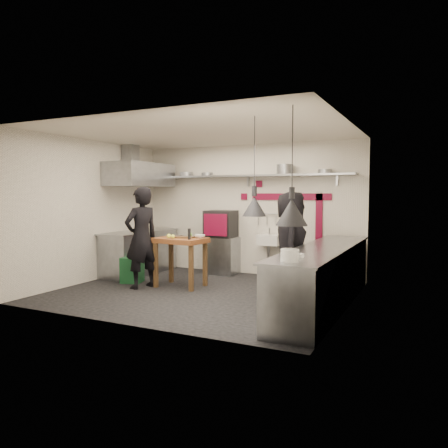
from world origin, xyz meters
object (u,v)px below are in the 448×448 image
at_px(green_bin, 132,270).
at_px(oven_stand, 223,255).
at_px(prep_table, 181,262).
at_px(chef_right, 291,245).
at_px(combi_oven, 221,224).
at_px(chef_left, 141,238).

bearing_deg(green_bin, oven_stand, 53.85).
bearing_deg(prep_table, chef_right, 8.23).
bearing_deg(green_bin, combi_oven, 54.31).
bearing_deg(prep_table, chef_left, -140.91).
distance_m(combi_oven, chef_left, 2.05).
bearing_deg(oven_stand, combi_oven, -152.62).
height_order(oven_stand, prep_table, prep_table).
bearing_deg(combi_oven, prep_table, -95.62).
bearing_deg(chef_right, prep_table, 74.00).
bearing_deg(combi_oven, chef_left, -111.86).
distance_m(oven_stand, prep_table, 1.55).
relative_size(combi_oven, green_bin, 1.21).
height_order(green_bin, chef_right, chef_right).
bearing_deg(chef_left, chef_right, 120.79).
distance_m(oven_stand, chef_left, 2.14).
bearing_deg(combi_oven, chef_right, -37.42).
relative_size(chef_left, chef_right, 1.05).
bearing_deg(prep_table, combi_oven, 91.87).
relative_size(oven_stand, green_bin, 1.60).
relative_size(oven_stand, chef_left, 0.43).
xyz_separation_m(oven_stand, prep_table, (-0.12, -1.54, 0.06)).
relative_size(green_bin, prep_table, 0.54).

